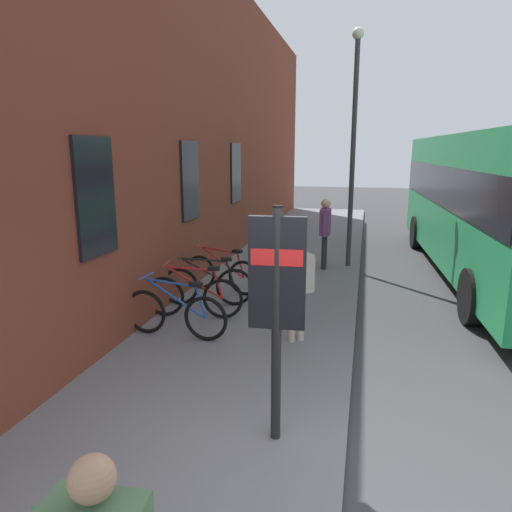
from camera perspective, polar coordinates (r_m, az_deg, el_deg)
name	(u,v)px	position (r m, az deg, el deg)	size (l,w,h in m)	color
ground	(407,300)	(10.16, 17.92, -5.14)	(60.00, 60.00, 0.00)	#38383A
sidewalk_pavement	(290,267)	(12.16, 4.21, -1.33)	(24.00, 3.50, 0.12)	slate
station_facade	(224,125)	(13.24, -3.95, 15.66)	(22.00, 0.65, 7.38)	brown
bicycle_nearest_sign	(175,313)	(7.52, -9.78, -6.89)	(0.48, 1.77, 0.97)	black
bicycle_end_of_row	(194,296)	(8.34, -7.56, -4.84)	(0.48, 1.77, 0.97)	black
bicycle_under_window	(208,285)	(8.95, -5.92, -3.56)	(0.53, 1.75, 0.97)	black
bicycle_far_end	(222,274)	(9.76, -4.14, -2.14)	(0.59, 1.73, 0.97)	black
transit_info_sign	(277,289)	(4.51, 2.56, -4.00)	(0.13, 0.55, 2.40)	black
city_bus	(495,198)	(12.33, 27.07, 6.29)	(10.60, 3.00, 3.35)	#1E8C4C
pedestrian_near_bus	(325,226)	(11.68, 8.40, 3.60)	(0.66, 0.25, 1.74)	#26262D
pedestrian_crossing_street	(297,280)	(7.12, 5.03, -2.96)	(0.46, 0.51, 1.60)	#B2A599
street_lamp	(354,132)	(11.91, 11.81, 14.56)	(0.28, 0.28, 5.66)	#333338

